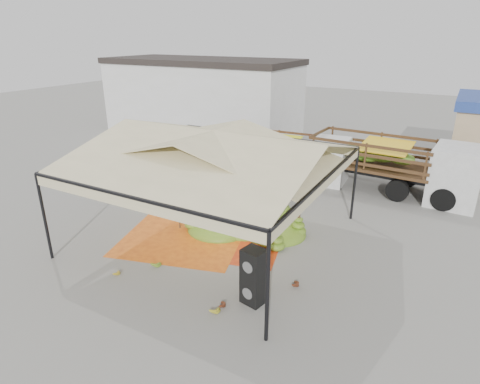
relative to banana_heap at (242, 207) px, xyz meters
The scene contains 17 objects.
ground 1.70m from the banana_heap, 98.80° to the right, with size 90.00×90.00×0.00m, color slate.
canopy_tent 3.08m from the banana_heap, 98.80° to the right, with size 8.10×8.10×4.00m.
building_white 16.25m from the banana_heap, 129.45° to the left, with size 14.30×6.30×5.40m.
tarp_left 2.57m from the banana_heap, 120.82° to the right, with size 4.30×4.09×0.01m, color orange.
tarp_right 1.41m from the banana_heap, 75.85° to the right, with size 3.71×3.90×0.01m, color #D54914.
banana_heap is the anchor object (origin of this frame).
hand_yellow_a 5.66m from the banana_heap, 68.83° to the right, with size 0.46×0.38×0.21m, color gold.
hand_yellow_b 5.53m from the banana_heap, 107.42° to the right, with size 0.41×0.34×0.19m, color gold.
hand_red_a 4.67m from the banana_heap, 41.76° to the right, with size 0.49×0.40×0.22m, color #592814.
hand_red_b 5.44m from the banana_heap, 67.57° to the right, with size 0.44×0.36×0.20m, color #562813.
hand_green 4.34m from the banana_heap, 101.78° to the right, with size 0.48×0.39×0.22m, color #517718.
hanging_bunches 2.07m from the banana_heap, 83.61° to the right, with size 4.74×0.24×0.20m.
speaker_stack 5.18m from the banana_heap, 57.38° to the right, with size 0.70×0.64×1.67m.
banana_leaves 2.36m from the banana_heap, 137.38° to the right, with size 0.96×1.36×3.70m, color #2D701E, non-canonical shape.
vendor 2.57m from the banana_heap, 104.22° to the left, with size 0.62×0.41×1.70m, color gray.
truck_left 6.29m from the banana_heap, 94.69° to the left, with size 6.46×2.54×2.18m.
truck_right 8.11m from the banana_heap, 53.22° to the left, with size 7.57×3.02×2.55m.
Camera 1 is at (7.27, -11.19, 7.05)m, focal length 30.00 mm.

